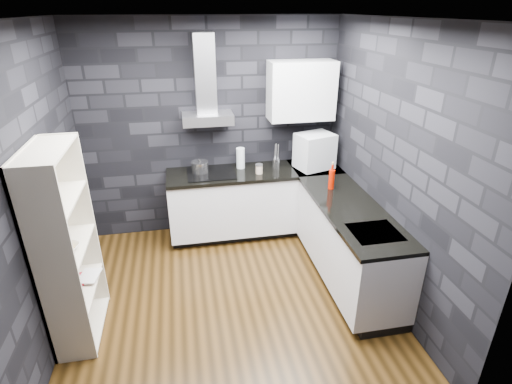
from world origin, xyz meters
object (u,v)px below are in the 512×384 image
object	(u,v)px
glass_vase	(241,158)
utensil_crock	(276,163)
red_bottle	(331,179)
appliance_garage	(315,151)
pot	(200,167)
bookshelf	(67,248)
fruit_bowl	(64,249)
storage_jar	(259,169)

from	to	relation	value
glass_vase	utensil_crock	distance (m)	0.46
red_bottle	appliance_garage	bearing A→B (deg)	88.81
pot	utensil_crock	xyz separation A→B (m)	(0.97, -0.01, -0.01)
utensil_crock	pot	bearing A→B (deg)	179.42
appliance_garage	pot	bearing A→B (deg)	159.25
bookshelf	appliance_garage	bearing A→B (deg)	36.41
fruit_bowl	red_bottle	bearing A→B (deg)	16.93
utensil_crock	appliance_garage	bearing A→B (deg)	-11.43
pot	utensil_crock	bearing A→B (deg)	-0.58
storage_jar	red_bottle	world-z (taller)	red_bottle
storage_jar	bookshelf	bearing A→B (deg)	-145.60
storage_jar	utensil_crock	size ratio (longest dim) A/B	0.87
pot	storage_jar	world-z (taller)	pot
pot	storage_jar	bearing A→B (deg)	-12.68
glass_vase	bookshelf	bearing A→B (deg)	-138.28
pot	bookshelf	bearing A→B (deg)	-129.59
appliance_garage	fruit_bowl	xyz separation A→B (m)	(-2.68, -1.47, -0.19)
red_bottle	bookshelf	distance (m)	2.77
glass_vase	red_bottle	size ratio (longest dim) A/B	1.17
fruit_bowl	pot	bearing A→B (deg)	51.75
storage_jar	red_bottle	bearing A→B (deg)	-40.12
fruit_bowl	storage_jar	bearing A→B (deg)	35.83
pot	fruit_bowl	size ratio (longest dim) A/B	0.88
utensil_crock	appliance_garage	distance (m)	0.51
storage_jar	appliance_garage	distance (m)	0.75
pot	red_bottle	bearing A→B (deg)	-28.06
storage_jar	glass_vase	bearing A→B (deg)	130.02
pot	red_bottle	xyz separation A→B (m)	(1.43, -0.76, 0.04)
bookshelf	fruit_bowl	world-z (taller)	bookshelf
utensil_crock	glass_vase	bearing A→B (deg)	169.82
storage_jar	fruit_bowl	size ratio (longest dim) A/B	0.45
pot	glass_vase	distance (m)	0.53
fruit_bowl	appliance_garage	bearing A→B (deg)	28.70
red_bottle	glass_vase	bearing A→B (deg)	137.47
glass_vase	bookshelf	world-z (taller)	bookshelf
red_bottle	fruit_bowl	distance (m)	2.79
utensil_crock	red_bottle	xyz separation A→B (m)	(0.46, -0.75, 0.05)
red_bottle	bookshelf	size ratio (longest dim) A/B	0.12
appliance_garage	fruit_bowl	world-z (taller)	appliance_garage
utensil_crock	storage_jar	bearing A→B (deg)	-149.08
bookshelf	fruit_bowl	size ratio (longest dim) A/B	7.78
storage_jar	utensil_crock	bearing A→B (deg)	30.92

